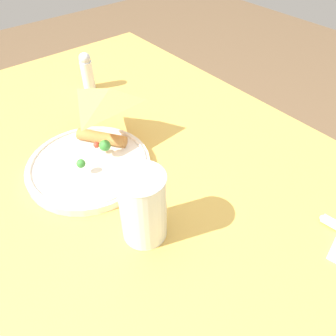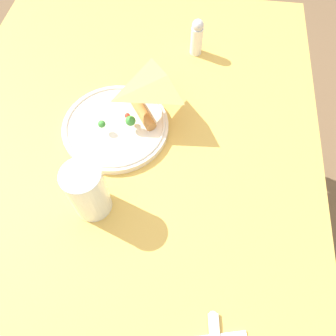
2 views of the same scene
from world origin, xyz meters
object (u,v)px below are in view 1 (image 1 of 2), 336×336
at_px(plate_pizza, 89,163).
at_px(milk_glass, 143,208).
at_px(salt_shaker, 87,71).
at_px(dining_table, 118,206).

xyz_separation_m(plate_pizza, milk_glass, (-0.19, 0.01, 0.05)).
height_order(milk_glass, salt_shaker, milk_glass).
bearing_deg(salt_shaker, dining_table, 157.83).
xyz_separation_m(plate_pizza, salt_shaker, (0.27, -0.15, 0.03)).
distance_m(milk_glass, salt_shaker, 0.49).
bearing_deg(salt_shaker, plate_pizza, 150.66).
xyz_separation_m(dining_table, plate_pizza, (0.04, 0.03, 0.11)).
distance_m(plate_pizza, milk_glass, 0.20).
relative_size(dining_table, plate_pizza, 4.79).
height_order(plate_pizza, milk_glass, milk_glass).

